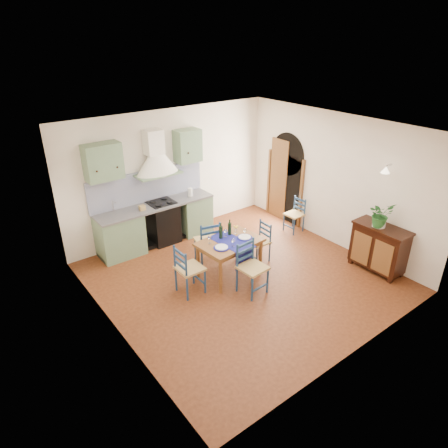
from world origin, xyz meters
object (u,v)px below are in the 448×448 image
(dining_table, at_px, (230,245))
(sideboard, at_px, (379,247))
(potted_plant, at_px, (381,215))
(chair_near, at_px, (251,267))

(dining_table, height_order, sideboard, dining_table)
(potted_plant, bearing_deg, dining_table, 147.04)
(dining_table, height_order, chair_near, dining_table)
(dining_table, xyz_separation_m, chair_near, (-0.03, -0.64, -0.15))
(potted_plant, bearing_deg, sideboard, -51.67)
(chair_near, bearing_deg, dining_table, 87.42)
(sideboard, bearing_deg, dining_table, 146.54)
(chair_near, relative_size, potted_plant, 1.98)
(dining_table, relative_size, sideboard, 1.16)
(potted_plant, bearing_deg, chair_near, 159.71)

